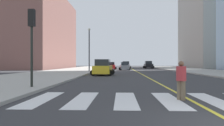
{
  "coord_description": "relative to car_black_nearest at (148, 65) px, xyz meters",
  "views": [
    {
      "loc": [
        -2.92,
        -4.72,
        1.55
      ],
      "look_at": [
        -4.59,
        36.04,
        1.53
      ],
      "focal_mm": 33.14,
      "sensor_mm": 36.0,
      "label": 1
    }
  ],
  "objects": [
    {
      "name": "car_black_nearest",
      "position": [
        0.0,
        0.0,
        0.0
      ],
      "size": [
        2.95,
        4.72,
        2.1
      ],
      "rotation": [
        0.0,
        0.0,
        3.14
      ],
      "color": "black",
      "rests_on": "ground"
    },
    {
      "name": "lane_divider_paint",
      "position": [
        -5.09,
        -14.76,
        -0.98
      ],
      "size": [
        0.16,
        80.0,
        0.01
      ],
      "primitive_type": "cube",
      "color": "yellow",
      "rests_on": "ground"
    },
    {
      "name": "car_white_fifth",
      "position": [
        -6.63,
        -4.11,
        -0.06
      ],
      "size": [
        2.89,
        4.49,
        1.97
      ],
      "rotation": [
        0.0,
        0.0,
        0.05
      ],
      "color": "silver",
      "rests_on": "ground"
    },
    {
      "name": "traffic_light_far_corner",
      "position": [
        -13.22,
        -47.55,
        2.38
      ],
      "size": [
        0.36,
        0.41,
        4.55
      ],
      "color": "black",
      "rests_on": "sidewalk_kerb_west"
    },
    {
      "name": "crosswalk_paint",
      "position": [
        -5.09,
        -50.76,
        -0.98
      ],
      "size": [
        13.5,
        4.0,
        0.01
      ],
      "color": "silver",
      "rests_on": "ground"
    },
    {
      "name": "car_yellow_third",
      "position": [
        -10.21,
        -33.6,
        -0.05
      ],
      "size": [
        2.91,
        4.54,
        1.99
      ],
      "rotation": [
        0.0,
        0.0,
        -0.04
      ],
      "color": "gold",
      "rests_on": "ground"
    },
    {
      "name": "car_gray_second",
      "position": [
        -7.15,
        -15.46,
        -0.18
      ],
      "size": [
        2.53,
        3.94,
        1.73
      ],
      "rotation": [
        0.0,
        0.0,
        0.05
      ],
      "color": "slate",
      "rests_on": "ground"
    },
    {
      "name": "pedestrian_crossing",
      "position": [
        -5.48,
        -50.76,
        -0.08
      ],
      "size": [
        0.4,
        0.4,
        1.63
      ],
      "rotation": [
        0.0,
        0.0,
        2.54
      ],
      "color": "brown",
      "rests_on": "ground"
    },
    {
      "name": "street_lamp",
      "position": [
        -13.36,
        -24.4,
        3.51
      ],
      "size": [
        0.44,
        0.44,
        7.36
      ],
      "color": "#38383D",
      "rests_on": "sidewalk_kerb_west"
    },
    {
      "name": "sidewalk_kerb_west",
      "position": [
        -17.29,
        -34.76,
        -0.91
      ],
      "size": [
        10.0,
        120.0,
        0.15
      ],
      "primitive_type": "cube",
      "color": "#9E9B93",
      "rests_on": "ground"
    },
    {
      "name": "low_rise_brick_west",
      "position": [
        -32.03,
        -1.63,
        9.25
      ],
      "size": [
        16.0,
        32.0,
        20.46
      ],
      "primitive_type": "cube",
      "color": "brown",
      "rests_on": "ground"
    },
    {
      "name": "car_red_fourth",
      "position": [
        -10.15,
        -11.0,
        -0.16
      ],
      "size": [
        2.46,
        3.93,
        1.75
      ],
      "rotation": [
        0.0,
        0.0,
        0.01
      ],
      "color": "red",
      "rests_on": "ground"
    },
    {
      "name": "parking_garage_concrete",
      "position": [
        22.84,
        7.94,
        12.24
      ],
      "size": [
        18.0,
        24.0,
        26.44
      ],
      "primitive_type": "cube",
      "color": "#9E9B93",
      "rests_on": "ground"
    }
  ]
}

